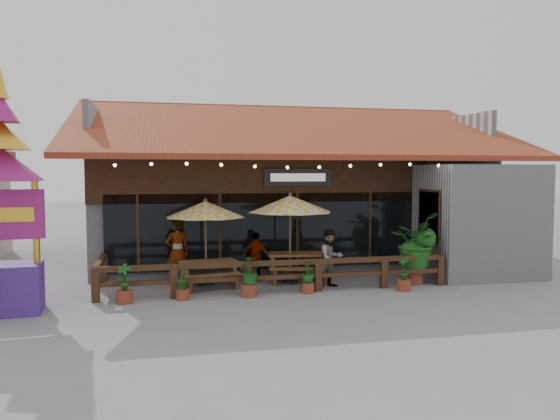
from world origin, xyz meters
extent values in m
plane|color=gray|center=(0.00, 0.00, 0.00)|extent=(100.00, 100.00, 0.00)
cube|color=#BBBAC0|center=(0.00, 7.00, 2.00)|extent=(14.00, 10.00, 4.00)
cube|color=#3A2612|center=(-1.50, 1.92, 3.20)|extent=(11.00, 0.16, 1.60)
cube|color=black|center=(-1.50, 1.90, 1.50)|extent=(10.00, 0.12, 2.40)
cube|color=#E5BA67|center=(-1.50, 2.10, 1.50)|extent=(9.80, 0.05, 2.20)
cube|color=#BBBAC0|center=(5.25, 0.65, 1.80)|extent=(3.50, 2.70, 3.60)
cube|color=red|center=(3.44, 0.50, 2.00)|extent=(0.06, 1.20, 1.50)
cube|color=#3A2612|center=(3.43, 0.50, 2.00)|extent=(0.04, 1.34, 1.64)
cube|color=#A14024|center=(0.00, 3.50, 4.90)|extent=(15.50, 7.05, 2.37)
cube|color=#A14024|center=(0.00, 10.50, 4.90)|extent=(15.50, 7.05, 2.37)
cube|color=#A14024|center=(0.00, 7.00, 6.02)|extent=(15.50, 0.30, 0.12)
cube|color=#BBBAC0|center=(-7.00, 7.00, 4.70)|extent=(0.20, 9.00, 1.80)
cube|color=#BBBAC0|center=(7.00, 7.00, 4.70)|extent=(0.20, 9.00, 1.80)
cube|color=black|center=(-0.50, 1.80, 3.20)|extent=(2.20, 0.10, 0.55)
cube|color=silver|center=(-0.50, 1.74, 3.20)|extent=(1.80, 0.02, 0.25)
cube|color=#3A2612|center=(-5.50, 1.86, 1.50)|extent=(0.08, 0.08, 2.40)
cube|color=#3A2612|center=(-3.00, 1.86, 1.50)|extent=(0.08, 0.08, 2.40)
cube|color=#3A2612|center=(-0.50, 1.86, 1.50)|extent=(0.08, 0.08, 2.40)
cube|color=#3A2612|center=(2.00, 1.86, 1.50)|extent=(0.08, 0.08, 2.40)
sphere|color=#FFC58C|center=(-6.00, 0.08, 3.55)|extent=(0.09, 0.09, 0.09)
sphere|color=#FFC58C|center=(-5.05, 0.08, 3.59)|extent=(0.09, 0.09, 0.09)
sphere|color=#FFC58C|center=(-4.10, 0.08, 3.60)|extent=(0.09, 0.09, 0.09)
sphere|color=#FFC58C|center=(-3.15, 0.08, 3.57)|extent=(0.09, 0.09, 0.09)
sphere|color=#FFC58C|center=(-2.20, 0.08, 3.53)|extent=(0.09, 0.09, 0.09)
sphere|color=#FFC58C|center=(-1.25, 0.08, 3.50)|extent=(0.09, 0.09, 0.09)
sphere|color=#FFC58C|center=(-0.30, 0.08, 3.51)|extent=(0.09, 0.09, 0.09)
sphere|color=#FFC58C|center=(0.65, 0.08, 3.55)|extent=(0.09, 0.09, 0.09)
sphere|color=#FFC58C|center=(1.60, 0.08, 3.59)|extent=(0.09, 0.09, 0.09)
sphere|color=#FFC58C|center=(2.55, 0.08, 3.60)|extent=(0.09, 0.09, 0.09)
sphere|color=#FFC58C|center=(3.50, 0.08, 3.57)|extent=(0.09, 0.09, 0.09)
cube|color=#422417|center=(-6.50, -0.50, 0.45)|extent=(0.20, 0.20, 0.90)
cube|color=#422417|center=(-4.50, -0.50, 0.45)|extent=(0.20, 0.20, 0.90)
cube|color=#422417|center=(-2.50, -0.50, 0.45)|extent=(0.20, 0.20, 0.90)
cube|color=#422417|center=(-0.50, -0.50, 0.45)|extent=(0.20, 0.20, 0.90)
cube|color=#422417|center=(1.50, -0.50, 0.45)|extent=(0.20, 0.20, 0.90)
cube|color=#422417|center=(3.30, -0.50, 0.45)|extent=(0.20, 0.20, 0.90)
cube|color=#422417|center=(-1.60, -0.50, 0.85)|extent=(9.80, 0.16, 0.14)
cube|color=#422417|center=(-1.60, -0.50, 0.45)|extent=(9.80, 0.12, 0.12)
cube|color=#422417|center=(-6.50, 0.75, 0.85)|extent=(0.16, 2.50, 0.14)
cube|color=#422417|center=(-6.50, 1.90, 0.45)|extent=(0.20, 0.20, 0.90)
cylinder|color=brown|center=(-3.52, 1.04, 1.22)|extent=(0.06, 0.06, 2.43)
cone|color=yellow|center=(-3.52, 1.04, 2.27)|extent=(3.12, 3.12, 0.48)
sphere|color=brown|center=(-3.52, 1.04, 2.54)|extent=(0.11, 0.11, 0.11)
cylinder|color=black|center=(-3.52, 1.04, 0.03)|extent=(0.47, 0.47, 0.06)
cylinder|color=brown|center=(-1.01, 0.74, 1.29)|extent=(0.07, 0.07, 2.58)
cone|color=yellow|center=(-1.01, 0.74, 2.42)|extent=(2.64, 2.64, 0.51)
sphere|color=brown|center=(-1.01, 0.74, 2.70)|extent=(0.11, 0.11, 0.11)
cylinder|color=black|center=(-1.01, 0.74, 0.03)|extent=(0.49, 0.49, 0.07)
cube|color=brown|center=(-3.48, 0.72, 0.75)|extent=(1.72, 1.01, 0.06)
cube|color=brown|center=(-4.18, 0.61, 0.37)|extent=(0.19, 0.71, 0.75)
cube|color=brown|center=(-2.78, 0.84, 0.37)|extent=(0.19, 0.71, 0.75)
cube|color=brown|center=(-3.39, 0.17, 0.45)|extent=(1.65, 0.54, 0.05)
cube|color=brown|center=(-3.57, 1.27, 0.45)|extent=(1.65, 0.54, 0.05)
cube|color=brown|center=(-0.69, 0.97, 0.85)|extent=(1.96, 1.16, 0.07)
cube|color=brown|center=(-1.48, 1.11, 0.42)|extent=(0.23, 0.81, 0.85)
cube|color=brown|center=(0.10, 0.84, 0.42)|extent=(0.23, 0.81, 0.85)
cube|color=brown|center=(-0.80, 0.35, 0.50)|extent=(1.86, 0.63, 0.06)
cube|color=brown|center=(-0.58, 1.60, 0.50)|extent=(1.86, 0.63, 0.06)
cube|color=#462280|center=(-8.45, -1.19, 0.59)|extent=(1.67, 1.32, 1.18)
cube|color=#931B68|center=(-8.45, -1.19, 2.37)|extent=(1.79, 0.40, 1.18)
cube|color=gold|center=(-8.45, -1.32, 2.37)|extent=(1.38, 0.15, 0.35)
cylinder|color=gold|center=(-7.76, -1.19, 2.17)|extent=(0.16, 0.16, 1.97)
pyramid|color=#931B68|center=(-8.45, -1.19, 3.95)|extent=(2.56, 2.56, 0.79)
pyramid|color=gold|center=(-8.45, -1.19, 4.59)|extent=(1.82, 1.82, 0.69)
pyramid|color=#931B68|center=(-8.45, -1.19, 5.23)|extent=(1.17, 1.17, 0.69)
cylinder|color=brown|center=(2.65, -0.11, 0.21)|extent=(0.58, 0.58, 0.42)
imported|color=#1B5A19|center=(2.65, -0.11, 1.29)|extent=(2.00, 2.05, 1.73)
sphere|color=#1B5A19|center=(2.79, -0.20, 0.96)|extent=(0.58, 0.58, 0.58)
sphere|color=#1B5A19|center=(2.53, 0.03, 1.15)|extent=(0.50, 0.50, 0.50)
imported|color=#3A2612|center=(-4.34, 1.31, 0.98)|extent=(0.81, 0.63, 1.97)
imported|color=#3A2612|center=(0.01, -0.08, 0.85)|extent=(1.00, 0.89, 1.71)
imported|color=#3A2612|center=(-1.94, 1.34, 0.76)|extent=(0.94, 0.79, 1.51)
cylinder|color=brown|center=(-5.76, -0.80, 0.17)|extent=(0.42, 0.42, 0.34)
imported|color=#1B5A19|center=(-5.76, -0.80, 0.68)|extent=(0.41, 0.32, 0.69)
cylinder|color=brown|center=(-4.29, -0.75, 0.14)|extent=(0.35, 0.35, 0.28)
imported|color=#1B5A19|center=(-4.29, -0.75, 0.57)|extent=(0.38, 0.41, 0.58)
cylinder|color=brown|center=(-2.53, -0.78, 0.17)|extent=(0.43, 0.43, 0.34)
imported|color=#1B5A19|center=(-2.53, -0.78, 0.69)|extent=(0.82, 0.84, 0.70)
cylinder|color=brown|center=(-0.85, -0.69, 0.14)|extent=(0.36, 0.36, 0.29)
imported|color=#1B5A19|center=(-0.85, -0.69, 0.58)|extent=(0.46, 0.46, 0.59)
cylinder|color=brown|center=(1.89, -1.01, 0.16)|extent=(0.41, 0.41, 0.32)
imported|color=#1B5A19|center=(1.89, -1.01, 0.66)|extent=(0.30, 0.39, 0.67)
camera|label=1|loc=(-4.89, -15.15, 3.37)|focal=35.00mm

